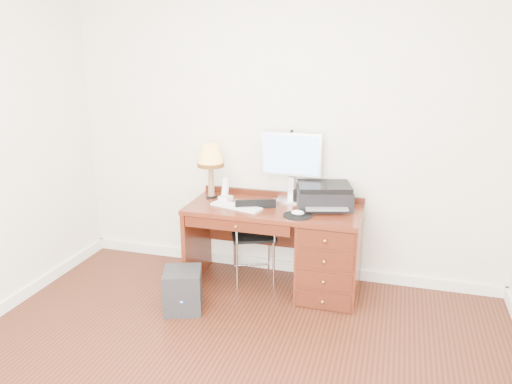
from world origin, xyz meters
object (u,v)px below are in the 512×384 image
(equipment_box, at_px, (183,290))
(desk, at_px, (310,247))
(chair, at_px, (251,230))
(phone, at_px, (226,194))
(printer, at_px, (324,196))
(leg_lamp, at_px, (211,159))
(monitor, at_px, (291,158))

(equipment_box, bearing_deg, desk, 14.51)
(chair, bearing_deg, phone, 153.25)
(desk, bearing_deg, printer, 52.89)
(leg_lamp, bearing_deg, equipment_box, -88.81)
(phone, bearing_deg, desk, 15.69)
(monitor, bearing_deg, leg_lamp, -171.22)
(monitor, relative_size, leg_lamp, 1.24)
(chair, distance_m, equipment_box, 0.82)
(printer, distance_m, equipment_box, 1.43)
(chair, bearing_deg, leg_lamp, 146.63)
(leg_lamp, distance_m, chair, 0.74)
(phone, height_order, chair, phone)
(desk, xyz_separation_m, chair, (-0.53, 0.02, 0.09))
(printer, xyz_separation_m, phone, (-0.87, -0.07, -0.04))
(printer, height_order, equipment_box, printer)
(printer, relative_size, chair, 0.65)
(desk, xyz_separation_m, phone, (-0.78, 0.04, 0.40))
(leg_lamp, relative_size, chair, 0.60)
(monitor, xyz_separation_m, phone, (-0.55, -0.18, -0.33))
(monitor, bearing_deg, equipment_box, -130.33)
(desk, height_order, chair, chair)
(desk, distance_m, equipment_box, 1.14)
(desk, relative_size, monitor, 2.44)
(desk, distance_m, printer, 0.46)
(equipment_box, bearing_deg, leg_lamp, 71.80)
(printer, xyz_separation_m, chair, (-0.62, -0.09, -0.35))
(monitor, height_order, leg_lamp, monitor)
(desk, relative_size, chair, 1.82)
(chair, bearing_deg, equipment_box, -143.26)
(desk, height_order, monitor, monitor)
(desk, height_order, printer, printer)
(monitor, distance_m, chair, 0.73)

